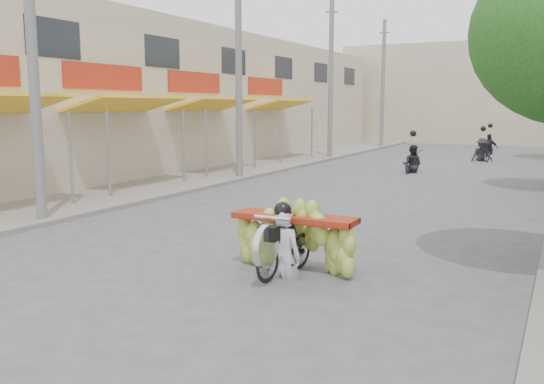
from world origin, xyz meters
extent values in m
plane|color=#58585C|center=(0.00, 0.00, 0.00)|extent=(120.00, 120.00, 0.00)
cube|color=gray|center=(-7.00, 15.00, 0.06)|extent=(4.00, 60.00, 0.12)
cube|color=#C4B59B|center=(-12.00, 14.00, 3.00)|extent=(8.00, 40.00, 6.00)
cylinder|color=slate|center=(-6.30, 4.80, 1.27)|extent=(0.08, 0.08, 2.55)
cube|color=yellow|center=(-7.12, 8.00, 2.75)|extent=(1.77, 4.00, 0.53)
cylinder|color=slate|center=(-6.30, 6.20, 1.27)|extent=(0.08, 0.08, 2.55)
cylinder|color=slate|center=(-6.30, 9.80, 1.27)|extent=(0.08, 0.08, 2.55)
cube|color=#AE2A17|center=(-8.00, 8.00, 3.60)|extent=(0.10, 3.50, 0.80)
cube|color=yellow|center=(-7.12, 13.00, 2.75)|extent=(1.77, 4.00, 0.53)
cylinder|color=slate|center=(-6.30, 11.20, 1.27)|extent=(0.08, 0.08, 2.55)
cylinder|color=slate|center=(-6.30, 14.80, 1.27)|extent=(0.08, 0.08, 2.55)
cube|color=#AE2A17|center=(-8.00, 13.00, 3.60)|extent=(0.10, 3.50, 0.80)
cube|color=yellow|center=(-7.12, 19.00, 2.75)|extent=(1.77, 4.00, 0.53)
cylinder|color=slate|center=(-6.30, 17.20, 1.27)|extent=(0.08, 0.08, 2.55)
cylinder|color=slate|center=(-6.30, 20.80, 1.27)|extent=(0.08, 0.08, 2.55)
cube|color=#AE2A17|center=(-8.00, 19.00, 3.60)|extent=(0.10, 3.50, 0.80)
cube|color=#1E2328|center=(-8.02, 6.00, 4.60)|extent=(0.08, 2.00, 1.10)
cube|color=#1E2328|center=(-8.02, 11.00, 4.60)|extent=(0.08, 2.00, 1.10)
cube|color=#1E2328|center=(-8.02, 16.00, 4.60)|extent=(0.08, 2.00, 1.10)
cube|color=#1E2328|center=(-8.02, 21.00, 4.60)|extent=(0.08, 2.00, 1.10)
cube|color=#1E2328|center=(-8.02, 26.00, 4.60)|extent=(0.08, 2.00, 1.10)
cube|color=#1E2328|center=(-8.02, 31.00, 4.60)|extent=(0.08, 2.00, 1.10)
cube|color=#C4B59B|center=(0.00, 38.00, 3.50)|extent=(20.00, 6.00, 7.00)
cylinder|color=slate|center=(-5.40, 3.00, 4.00)|extent=(0.24, 0.24, 8.00)
cylinder|color=slate|center=(-5.40, 12.00, 4.00)|extent=(0.24, 0.24, 8.00)
cylinder|color=slate|center=(-5.40, 21.00, 4.00)|extent=(0.24, 0.24, 8.00)
cube|color=slate|center=(-5.40, 21.00, 7.20)|extent=(0.60, 0.08, 0.08)
cylinder|color=slate|center=(-5.40, 30.00, 4.00)|extent=(0.24, 0.24, 8.00)
cube|color=slate|center=(-5.40, 30.00, 7.20)|extent=(0.60, 0.08, 0.08)
imported|color=black|center=(1.38, 1.87, 0.47)|extent=(0.65, 1.64, 0.94)
cylinder|color=silver|center=(1.38, 1.22, 0.62)|extent=(0.10, 0.66, 0.66)
cube|color=black|center=(1.38, 1.32, 0.80)|extent=(0.28, 0.22, 0.22)
cylinder|color=silver|center=(1.38, 1.42, 1.02)|extent=(0.60, 0.05, 0.05)
cube|color=maroon|center=(1.38, 2.22, 0.88)|extent=(2.08, 0.55, 0.10)
imported|color=silver|center=(1.38, 1.82, 1.10)|extent=(0.58, 0.43, 1.61)
sphere|color=black|center=(1.38, 1.79, 1.88)|extent=(0.28, 0.28, 0.28)
imported|color=black|center=(-0.26, 17.03, 0.45)|extent=(0.68, 1.61, 0.89)
imported|color=#24232A|center=(-0.26, 17.03, 1.12)|extent=(0.82, 0.53, 1.65)
sphere|color=black|center=(-0.26, 17.03, 1.58)|extent=(0.26, 0.26, 0.26)
imported|color=black|center=(1.61, 23.27, 0.47)|extent=(1.26, 1.59, 0.94)
imported|color=#24232A|center=(1.61, 23.27, 1.12)|extent=(1.18, 1.04, 1.65)
sphere|color=black|center=(1.61, 23.27, 1.58)|extent=(0.26, 0.26, 0.26)
imported|color=black|center=(1.41, 27.81, 0.42)|extent=(1.02, 1.61, 0.85)
imported|color=#24232A|center=(1.41, 27.81, 1.12)|extent=(1.09, 0.83, 1.65)
sphere|color=black|center=(1.41, 27.81, 1.58)|extent=(0.26, 0.26, 0.26)
camera|label=1|loc=(5.28, -6.17, 2.71)|focal=38.00mm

